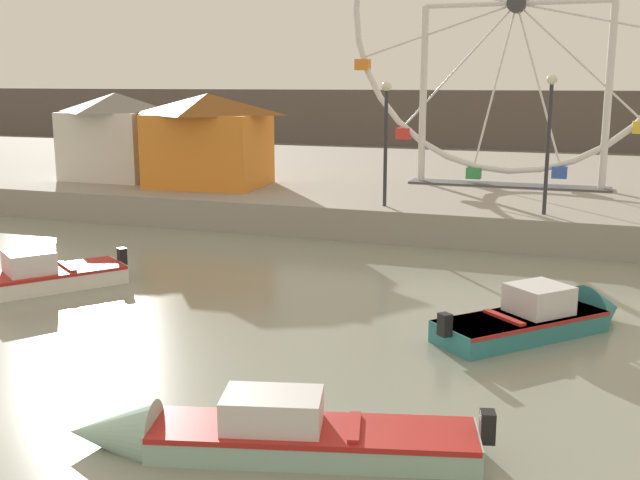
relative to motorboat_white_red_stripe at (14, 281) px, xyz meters
The scene contains 10 objects.
quay_promenade 20.19m from the motorboat_white_red_stripe, 77.33° to the left, with size 110.00×22.22×1.06m, color gray.
distant_town_skyline 45.98m from the motorboat_white_red_stripe, 84.47° to the left, with size 140.00×3.00×4.40m, color #564C47.
motorboat_white_red_stripe is the anchor object (origin of this frame).
motorboat_teal_painted 12.64m from the motorboat_white_red_stripe, ahead, with size 4.04×4.32×1.42m.
motorboat_seafoam 10.47m from the motorboat_white_red_stripe, 31.76° to the right, with size 5.94×2.51×1.18m.
ferris_wheel_white_frame 20.25m from the motorboat_white_red_stripe, 57.84° to the left, with size 12.84×1.20×13.28m.
carnival_booth_white_ticket 14.28m from the motorboat_white_red_stripe, 113.93° to the left, with size 4.14×3.79×3.57m.
carnival_booth_orange_canopy 12.36m from the motorboat_white_red_stripe, 94.65° to the left, with size 4.90×4.19×3.58m.
promenade_lamp_near 12.26m from the motorboat_white_red_stripe, 55.04° to the left, with size 0.32×0.32×4.04m.
promenade_lamp_far 15.73m from the motorboat_white_red_stripe, 39.57° to the left, with size 0.32×0.32×4.25m.
Camera 1 is at (8.80, -8.78, 5.12)m, focal length 42.80 mm.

